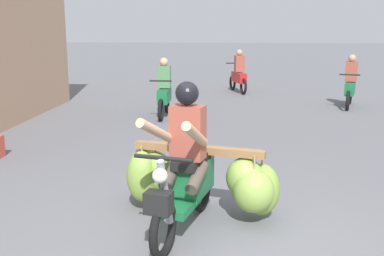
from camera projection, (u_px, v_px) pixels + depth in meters
ground_plane at (216, 256)px, 4.37m from camera, size 120.00×120.00×0.00m
motorbike_main_loaded at (194, 175)px, 5.14m from camera, size 1.83×1.92×1.58m
motorbike_distant_ahead_left at (164, 93)px, 11.11m from camera, size 0.50×1.62×1.40m
motorbike_distant_ahead_right at (350, 86)px, 12.42m from camera, size 0.67×1.57×1.40m
motorbike_distant_far_ahead at (239, 75)px, 15.15m from camera, size 0.68×1.57×1.40m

